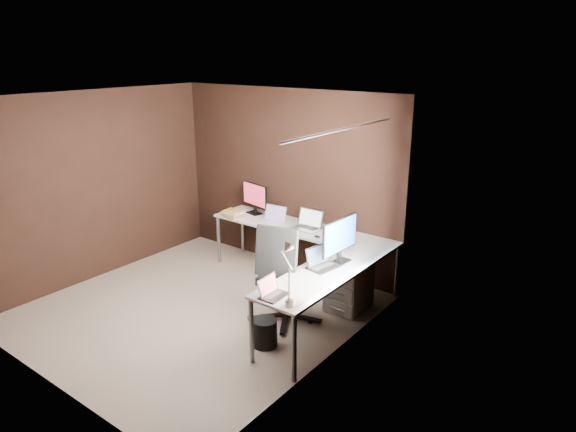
% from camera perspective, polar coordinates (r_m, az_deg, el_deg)
% --- Properties ---
extents(room, '(3.60, 3.60, 2.50)m').
position_cam_1_polar(room, '(5.67, -8.00, 0.38)').
color(room, tan).
rests_on(room, ground).
extents(desk, '(2.65, 2.25, 0.73)m').
position_cam_1_polar(desk, '(6.27, 1.78, -3.51)').
color(desk, silver).
rests_on(desk, ground).
extents(drawer_pedestal, '(0.42, 0.50, 0.60)m').
position_cam_1_polar(drawer_pedestal, '(6.22, 6.79, -7.62)').
color(drawer_pedestal, silver).
rests_on(drawer_pedestal, ground).
extents(monitor_left, '(0.50, 0.19, 0.44)m').
position_cam_1_polar(monitor_left, '(7.33, -3.70, 2.16)').
color(monitor_left, black).
rests_on(monitor_left, desk).
extents(monitor_right, '(0.16, 0.62, 0.51)m').
position_cam_1_polar(monitor_right, '(5.65, 5.79, -2.41)').
color(monitor_right, black).
rests_on(monitor_right, desk).
extents(laptop_white, '(0.34, 0.26, 0.22)m').
position_cam_1_polar(laptop_white, '(6.99, -1.64, -0.32)').
color(laptop_white, silver).
rests_on(laptop_white, desk).
extents(laptop_silver, '(0.38, 0.27, 0.25)m').
position_cam_1_polar(laptop_silver, '(6.76, 2.22, -0.95)').
color(laptop_silver, silver).
rests_on(laptop_silver, desk).
extents(laptop_black_big, '(0.29, 0.37, 0.23)m').
position_cam_1_polar(laptop_black_big, '(5.59, 3.73, -5.19)').
color(laptop_black_big, black).
rests_on(laptop_black_big, desk).
extents(laptop_black_small, '(0.21, 0.28, 0.19)m').
position_cam_1_polar(laptop_black_small, '(4.96, -1.84, -8.42)').
color(laptop_black_small, black).
rests_on(laptop_black_small, desk).
extents(book_stack, '(0.32, 0.27, 0.09)m').
position_cam_1_polar(book_stack, '(7.27, -6.14, 0.26)').
color(book_stack, tan).
rests_on(book_stack, desk).
extents(mouse_left, '(0.11, 0.09, 0.04)m').
position_cam_1_polar(mouse_left, '(7.24, -5.76, -0.02)').
color(mouse_left, black).
rests_on(mouse_left, desk).
extents(mouse_corner, '(0.09, 0.07, 0.03)m').
position_cam_1_polar(mouse_corner, '(6.44, 3.27, -2.30)').
color(mouse_corner, black).
rests_on(mouse_corner, desk).
extents(desk_lamp, '(0.19, 0.22, 0.57)m').
position_cam_1_polar(desk_lamp, '(4.72, -0.04, -5.59)').
color(desk_lamp, slate).
rests_on(desk_lamp, desk).
extents(office_chair, '(0.67, 0.69, 1.19)m').
position_cam_1_polar(office_chair, '(5.90, -0.47, -8.45)').
color(office_chair, black).
rests_on(office_chair, ground).
extents(wastebasket, '(0.29, 0.29, 0.30)m').
position_cam_1_polar(wastebasket, '(5.52, -2.58, -12.82)').
color(wastebasket, black).
rests_on(wastebasket, ground).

